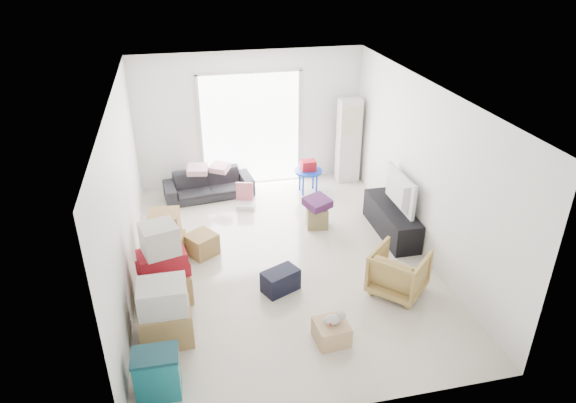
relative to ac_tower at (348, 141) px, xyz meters
The scene contains 21 objects.
room_shell 3.32m from the ac_tower, 126.35° to the right, with size 4.98×6.48×3.18m.
sliding_door 2.01m from the ac_tower, behind, with size 2.10×0.04×2.33m.
ac_tower is the anchor object (origin of this frame).
tv_console 2.35m from the ac_tower, 88.73° to the right, with size 0.46×1.52×0.51m, color black.
television 2.28m from the ac_tower, 88.73° to the right, with size 1.06×0.61×0.14m, color black.
sofa 2.95m from the ac_tower, behind, with size 1.71×0.50×0.67m, color #242428.
pillow_left 3.09m from the ac_tower, behind, with size 0.36×0.28×0.11m, color #F4B2C9.
pillow_right 2.66m from the ac_tower, behind, with size 0.36×0.29×0.12m, color #F4B2C9.
armchair 3.89m from the ac_tower, 97.46° to the right, with size 0.71×0.67×0.73m, color tan.
storage_bins 6.34m from the ac_tower, 127.61° to the right, with size 0.51×0.37×0.58m.
box_stack_a 5.59m from the ac_tower, 132.29° to the right, with size 0.66×0.56×0.85m.
box_stack_b 5.01m from the ac_tower, 138.57° to the right, with size 0.75×0.74×1.21m.
box_stack_c 4.34m from the ac_tower, 149.55° to the right, with size 0.62×0.55×0.80m.
loose_box 3.94m from the ac_tower, 145.17° to the right, with size 0.42×0.42×0.35m, color #A9814C.
duffel_bag 4.11m from the ac_tower, 121.92° to the right, with size 0.52×0.31×0.33m, color black.
ottoman 2.19m from the ac_tower, 122.89° to the right, with size 0.36×0.36×0.36m, color olive.
blanket 2.13m from the ac_tower, 122.89° to the right, with size 0.40×0.40×0.14m, color #552255.
kids_table 1.09m from the ac_tower, 157.54° to the right, with size 0.56×0.56×0.68m.
toy_walker 2.48m from the ac_tower, 162.10° to the right, with size 0.40×0.37×0.46m.
wood_crate 4.97m from the ac_tower, 110.55° to the right, with size 0.41×0.41×0.27m, color tan.
plush_bunny 4.92m from the ac_tower, 110.22° to the right, with size 0.30×0.17×0.15m.
Camera 1 is at (-1.40, -6.70, 4.56)m, focal length 32.00 mm.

